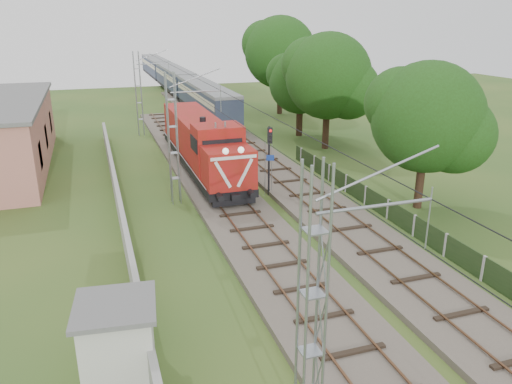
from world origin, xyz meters
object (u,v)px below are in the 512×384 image
object	(u,v)px
locomotive	(202,143)
relay_hut	(118,339)
signal_post	(269,149)
coach_rake	(174,78)

from	to	relation	value
locomotive	relay_hut	size ratio (longest dim) A/B	6.31
signal_post	relay_hut	size ratio (longest dim) A/B	1.65
relay_hut	coach_rake	bearing A→B (deg)	78.88
signal_post	relay_hut	distance (m)	18.00
locomotive	signal_post	xyz separation A→B (m)	(2.93, -6.41, 0.85)
locomotive	signal_post	size ratio (longest dim) A/B	3.83
signal_post	relay_hut	world-z (taller)	signal_post
locomotive	relay_hut	distance (m)	22.33
locomotive	relay_hut	bearing A→B (deg)	-109.37
locomotive	coach_rake	xyz separation A→B (m)	(5.00, 42.03, 0.12)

